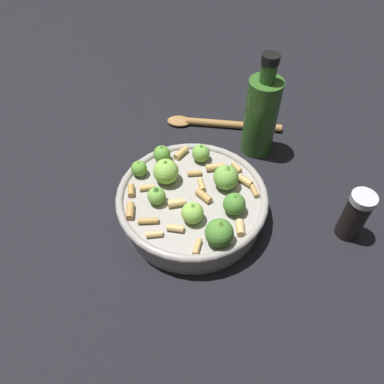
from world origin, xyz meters
TOP-DOWN VIEW (x-y plane):
  - ground_plane at (0.00, 0.00)m, footprint 2.40×2.40m
  - cooking_pan at (-0.00, -0.00)m, footprint 0.26×0.26m
  - pepper_shaker at (-0.20, -0.18)m, footprint 0.04×0.04m
  - olive_oil_bottle at (0.05, -0.21)m, footprint 0.06×0.06m
  - wooden_spoon at (0.16, -0.20)m, footprint 0.20×0.19m

SIDE VIEW (x-z plane):
  - ground_plane at x=0.00m, z-range 0.00..0.00m
  - wooden_spoon at x=0.16m, z-range 0.00..0.02m
  - cooking_pan at x=0.00m, z-range -0.01..0.09m
  - pepper_shaker at x=-0.20m, z-range 0.00..0.10m
  - olive_oil_bottle at x=0.05m, z-range -0.02..0.19m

